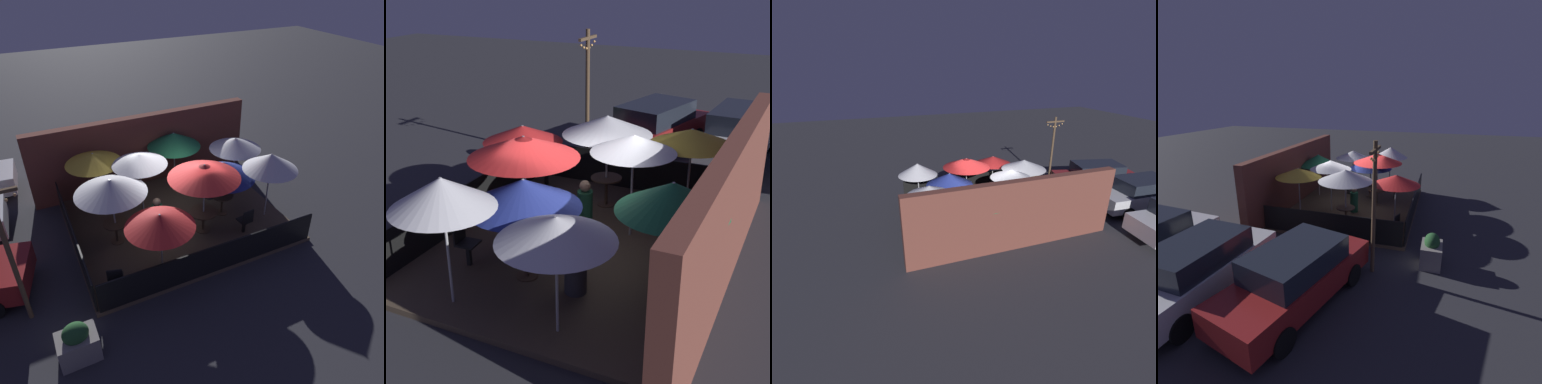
# 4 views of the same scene
# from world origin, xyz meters

# --- Properties ---
(ground_plane) EXTENTS (60.00, 60.00, 0.00)m
(ground_plane) POSITION_xyz_m (0.00, 0.00, 0.00)
(ground_plane) COLOR #2D2D33
(patio_deck) EXTENTS (6.94, 5.60, 0.12)m
(patio_deck) POSITION_xyz_m (0.00, 0.00, 0.06)
(patio_deck) COLOR brown
(patio_deck) RESTS_ON ground_plane
(building_wall) EXTENTS (8.54, 0.36, 2.81)m
(building_wall) POSITION_xyz_m (0.00, 3.03, 1.41)
(building_wall) COLOR brown
(building_wall) RESTS_ON ground_plane
(fence_front) EXTENTS (6.74, 0.05, 0.95)m
(fence_front) POSITION_xyz_m (0.00, -2.75, 0.59)
(fence_front) COLOR black
(fence_front) RESTS_ON patio_deck
(fence_side_left) EXTENTS (0.05, 5.40, 0.95)m
(fence_side_left) POSITION_xyz_m (-3.42, 0.00, 0.59)
(fence_side_left) COLOR black
(fence_side_left) RESTS_ON patio_deck
(patio_umbrella_0) EXTENTS (2.15, 2.15, 2.28)m
(patio_umbrella_0) POSITION_xyz_m (-2.15, -0.23, 2.17)
(patio_umbrella_0) COLOR #B2B2B7
(patio_umbrella_0) RESTS_ON patio_deck
(patio_umbrella_1) EXTENTS (2.14, 2.14, 2.01)m
(patio_umbrella_1) POSITION_xyz_m (1.59, -0.33, 1.86)
(patio_umbrella_1) COLOR #B2B2B7
(patio_umbrella_1) RESTS_ON patio_deck
(patio_umbrella_2) EXTENTS (2.24, 2.24, 2.45)m
(patio_umbrella_2) POSITION_xyz_m (0.56, -0.91, 2.34)
(patio_umbrella_2) COLOR #B2B2B7
(patio_umbrella_2) RESTS_ON patio_deck
(patio_umbrella_3) EXTENTS (1.92, 1.92, 2.02)m
(patio_umbrella_3) POSITION_xyz_m (-1.37, -2.09, 1.94)
(patio_umbrella_3) COLOR #B2B2B7
(patio_umbrella_3) RESTS_ON patio_deck
(patio_umbrella_4) EXTENTS (1.90, 1.90, 2.07)m
(patio_umbrella_4) POSITION_xyz_m (2.83, 0.96, 1.98)
(patio_umbrella_4) COLOR #B2B2B7
(patio_umbrella_4) RESTS_ON patio_deck
(patio_umbrella_5) EXTENTS (1.82, 1.82, 2.31)m
(patio_umbrella_5) POSITION_xyz_m (-0.87, 0.87, 2.23)
(patio_umbrella_5) COLOR #B2B2B7
(patio_umbrella_5) RESTS_ON patio_deck
(patio_umbrella_6) EXTENTS (2.00, 2.00, 2.14)m
(patio_umbrella_6) POSITION_xyz_m (0.93, 2.23, 1.99)
(patio_umbrella_6) COLOR #B2B2B7
(patio_umbrella_6) RESTS_ON patio_deck
(patio_umbrella_7) EXTENTS (1.80, 1.80, 2.37)m
(patio_umbrella_7) POSITION_xyz_m (2.87, -1.10, 2.21)
(patio_umbrella_7) COLOR #B2B2B7
(patio_umbrella_7) RESTS_ON patio_deck
(patio_umbrella_8) EXTENTS (1.87, 1.87, 2.20)m
(patio_umbrella_8) POSITION_xyz_m (-2.16, 1.78, 2.14)
(patio_umbrella_8) COLOR #B2B2B7
(patio_umbrella_8) RESTS_ON patio_deck
(dining_table_0) EXTENTS (0.76, 0.76, 0.73)m
(dining_table_0) POSITION_xyz_m (-2.15, -0.23, 0.69)
(dining_table_0) COLOR #4C3828
(dining_table_0) RESTS_ON patio_deck
(dining_table_1) EXTENTS (0.77, 0.77, 0.74)m
(dining_table_1) POSITION_xyz_m (1.59, -0.33, 0.70)
(dining_table_1) COLOR #4C3828
(dining_table_1) RESTS_ON patio_deck
(dining_table_2) EXTENTS (0.89, 0.89, 0.74)m
(dining_table_2) POSITION_xyz_m (0.56, -0.91, 0.71)
(dining_table_2) COLOR #4C3828
(dining_table_2) RESTS_ON patio_deck
(patio_chair_0) EXTENTS (0.43, 0.43, 0.94)m
(patio_chair_0) POSITION_xyz_m (1.70, -1.66, 0.64)
(patio_chair_0) COLOR black
(patio_chair_0) RESTS_ON patio_deck
(patio_chair_1) EXTENTS (0.50, 0.50, 0.93)m
(patio_chair_1) POSITION_xyz_m (-2.77, -2.29, 0.63)
(patio_chair_1) COLOR black
(patio_chair_1) RESTS_ON patio_deck
(patron_0) EXTENTS (0.44, 0.44, 1.13)m
(patron_0) POSITION_xyz_m (1.67, 0.73, 0.61)
(patron_0) COLOR #333338
(patron_0) RESTS_ON patio_deck
(patron_1) EXTENTS (0.41, 0.41, 1.17)m
(patron_1) POSITION_xyz_m (-0.73, -0.16, 0.65)
(patron_1) COLOR #236642
(patron_1) RESTS_ON patio_deck
(planter_box) EXTENTS (0.91, 0.64, 1.09)m
(planter_box) POSITION_xyz_m (-4.07, -3.68, 0.48)
(planter_box) COLOR gray
(planter_box) RESTS_ON ground_plane
(light_post) EXTENTS (1.10, 0.12, 4.01)m
(light_post) POSITION_xyz_m (-4.97, -2.00, 2.24)
(light_post) COLOR brown
(light_post) RESTS_ON ground_plane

